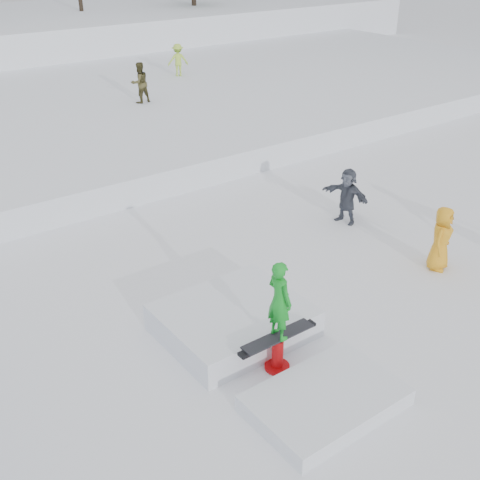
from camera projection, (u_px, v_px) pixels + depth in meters
ground at (282, 340)px, 11.18m from camera, size 120.00×120.00×0.00m
snow_midrise at (7, 121)px, 22.42m from camera, size 50.00×18.00×0.80m
walker_olive at (140, 83)px, 22.92m from camera, size 0.78×0.63×1.53m
walker_ygreen at (178, 60)px, 27.15m from camera, size 1.05×0.84×1.42m
spectator_yellow at (441, 238)px, 13.20m from camera, size 0.85×0.72×1.48m
spectator_dark at (347, 196)px, 15.34m from camera, size 0.66×1.41×1.46m
jib_rail_feature at (257, 338)px, 10.73m from camera, size 2.60×4.40×2.11m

